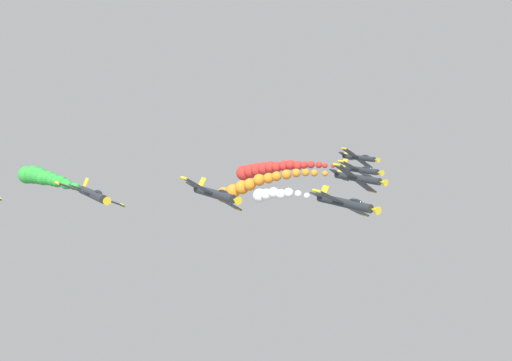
# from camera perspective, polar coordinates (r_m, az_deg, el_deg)

# --- Properties ---
(airplane_lead) EXTENTS (8.78, 10.35, 4.45)m
(airplane_lead) POSITION_cam_1_polar(r_m,az_deg,el_deg) (66.12, 9.72, -2.45)
(airplane_lead) COLOR #23282D
(smoke_trail_lead) EXTENTS (2.77, 14.28, 3.59)m
(smoke_trail_lead) POSITION_cam_1_polar(r_m,az_deg,el_deg) (79.38, 1.59, -1.54)
(smoke_trail_lead) COLOR white
(airplane_left_inner) EXTENTS (8.33, 10.35, 5.32)m
(airplane_left_inner) POSITION_cam_1_polar(r_m,az_deg,el_deg) (81.29, 11.14, 0.26)
(airplane_left_inner) COLOR #23282D
(smoke_trail_left_inner) EXTENTS (5.93, 27.93, 9.06)m
(smoke_trail_left_inner) POSITION_cam_1_polar(r_m,az_deg,el_deg) (101.11, -1.02, -0.68)
(smoke_trail_left_inner) COLOR orange
(airplane_right_inner) EXTENTS (8.36, 10.35, 5.27)m
(airplane_right_inner) POSITION_cam_1_polar(r_m,az_deg,el_deg) (66.07, -4.53, -1.47)
(airplane_right_inner) COLOR #23282D
(airplane_left_outer) EXTENTS (8.85, 10.35, 4.28)m
(airplane_left_outer) POSITION_cam_1_polar(r_m,az_deg,el_deg) (97.87, 11.28, 1.17)
(airplane_left_outer) COLOR #23282D
(smoke_trail_left_outer) EXTENTS (6.19, 28.13, 6.32)m
(smoke_trail_left_outer) POSITION_cam_1_polar(r_m,az_deg,el_deg) (116.88, 0.90, 1.24)
(smoke_trail_left_outer) COLOR red
(airplane_right_outer) EXTENTS (8.84, 10.35, 4.31)m
(airplane_right_outer) POSITION_cam_1_polar(r_m,az_deg,el_deg) (71.28, -17.45, -1.45)
(airplane_right_outer) COLOR #23282D
(smoke_trail_right_outer) EXTENTS (5.00, 20.38, 3.18)m
(smoke_trail_right_outer) POSITION_cam_1_polar(r_m,az_deg,el_deg) (90.75, -22.48, 0.35)
(smoke_trail_right_outer) COLOR green
(airplane_trailing) EXTENTS (8.48, 10.35, 5.06)m
(airplane_trailing) POSITION_cam_1_polar(r_m,az_deg,el_deg) (115.32, 11.26, 2.46)
(airplane_trailing) COLOR #23282D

